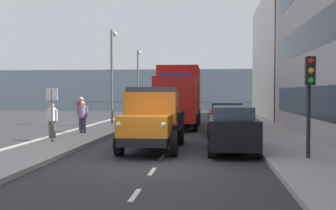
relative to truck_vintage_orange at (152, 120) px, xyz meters
name	(u,v)px	position (x,y,z in m)	size (l,w,h in m)	color
ground_plane	(182,131)	(-0.59, -7.98, -1.18)	(80.00, 80.00, 0.00)	#2D2D30
sidewalk_left	(265,130)	(-5.31, -7.98, -1.10)	(2.68, 44.44, 0.15)	#9E9993
sidewalk_right	(102,129)	(4.14, -7.98, -1.10)	(2.68, 44.44, 0.15)	#9E9993
road_centreline_markings	(181,131)	(-0.59, -7.56, -1.17)	(0.12, 40.29, 0.01)	silver
building_far_block	(307,58)	(-10.50, -20.31, 3.95)	(7.71, 14.70, 10.26)	silver
sea_horizon	(196,90)	(-0.59, -33.19, 1.32)	(80.00, 0.80, 5.00)	gray
seawall_railing	(195,104)	(-0.59, -29.59, -0.26)	(28.08, 0.08, 1.20)	#4C5156
truck_vintage_orange	(152,120)	(0.00, 0.00, 0.00)	(2.17, 5.64, 2.43)	black
lorry_cargo_red	(179,95)	(-0.24, -10.53, 0.90)	(2.58, 8.20, 3.87)	red
car_black_kerbside_near	(232,129)	(-3.02, 0.17, -0.28)	(1.78, 4.18, 1.72)	black
car_maroon_kerbside_1	(226,118)	(-3.02, -5.54, -0.28)	(1.87, 4.51, 1.72)	maroon
car_grey_oppositeside_0	(146,113)	(1.85, -10.20, -0.28)	(1.94, 4.39, 1.72)	slate
car_navy_oppositeside_1	(158,109)	(1.85, -16.17, -0.28)	(1.92, 4.28, 1.72)	navy
pedestrian_couple_b	(52,117)	(4.99, -2.56, -0.10)	(0.53, 0.34, 1.59)	#4C473D
pedestrian_with_bag	(83,114)	(4.27, -4.77, -0.07)	(0.53, 0.34, 1.63)	#383342
pedestrian_strolling	(81,110)	(4.97, -6.68, 0.05)	(0.53, 0.34, 1.82)	#383342
traffic_light_near	(310,85)	(-5.31, 2.10, 1.29)	(0.28, 0.41, 3.20)	black
lamp_post_promenade	(112,68)	(4.25, -10.99, 2.69)	(0.32, 1.14, 6.21)	#59595B
lamp_post_far	(138,76)	(4.30, -20.91, 2.52)	(0.32, 1.14, 5.89)	#59595B
street_sign	(52,105)	(4.37, -1.04, 0.50)	(0.50, 0.07, 2.25)	#4C4C4C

